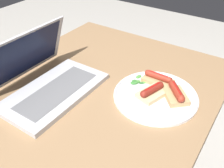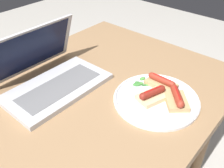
{
  "view_description": "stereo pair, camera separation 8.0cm",
  "coord_description": "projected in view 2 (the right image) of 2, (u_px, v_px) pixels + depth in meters",
  "views": [
    {
      "loc": [
        -0.44,
        -0.44,
        1.28
      ],
      "look_at": [
        0.1,
        -0.08,
        0.81
      ],
      "focal_mm": 40.0,
      "sensor_mm": 36.0,
      "label": 1
    },
    {
      "loc": [
        -0.39,
        -0.5,
        1.28
      ],
      "look_at": [
        0.1,
        -0.08,
        0.81
      ],
      "focal_mm": 40.0,
      "sensor_mm": 36.0,
      "label": 2
    }
  ],
  "objects": [
    {
      "name": "desk",
      "position": [
        76.0,
        120.0,
        0.86
      ],
      "size": [
        1.15,
        0.79,
        0.75
      ],
      "color": "#93704C",
      "rests_on": "ground_plane"
    },
    {
      "name": "sausage_toast_left",
      "position": [
        152.0,
        95.0,
        0.8
      ],
      "size": [
        0.11,
        0.09,
        0.04
      ],
      "rotation": [
        0.0,
        0.0,
        5.99
      ],
      "color": "#D6B784",
      "rests_on": "plate"
    },
    {
      "name": "sausage_toast_middle",
      "position": [
        177.0,
        99.0,
        0.79
      ],
      "size": [
        0.11,
        0.11,
        0.04
      ],
      "rotation": [
        0.0,
        0.0,
        0.74
      ],
      "color": "tan",
      "rests_on": "plate"
    },
    {
      "name": "plate",
      "position": [
        156.0,
        99.0,
        0.82
      ],
      "size": [
        0.28,
        0.28,
        0.02
      ],
      "color": "silver",
      "rests_on": "desk"
    },
    {
      "name": "laptop",
      "position": [
        50.0,
        77.0,
        0.87
      ],
      "size": [
        0.36,
        0.27,
        0.2
      ],
      "color": "#B7B7BC",
      "rests_on": "desk"
    },
    {
      "name": "salad_pile",
      "position": [
        140.0,
        83.0,
        0.88
      ],
      "size": [
        0.07,
        0.05,
        0.01
      ],
      "color": "#4C8E3D",
      "rests_on": "plate"
    },
    {
      "name": "sausage_toast_right",
      "position": [
        161.0,
        82.0,
        0.87
      ],
      "size": [
        0.06,
        0.11,
        0.04
      ],
      "rotation": [
        0.0,
        0.0,
        1.56
      ],
      "color": "tan",
      "rests_on": "plate"
    }
  ]
}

